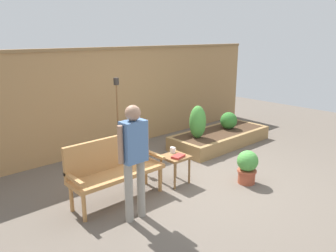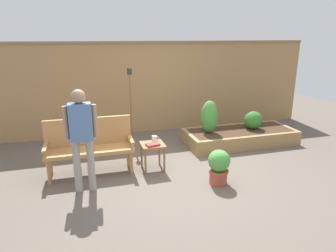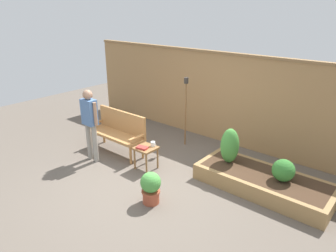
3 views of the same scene
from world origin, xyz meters
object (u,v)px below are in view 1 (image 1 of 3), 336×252
at_px(shrub_far_corner, 229,121).
at_px(person_by_bench, 134,153).
at_px(garden_bench, 114,165).
at_px(book_on_table, 178,156).
at_px(tiki_torch, 117,105).
at_px(potted_boxwood, 247,166).
at_px(shrub_near_bench, 198,122).
at_px(cup_on_table, 173,150).
at_px(side_table, 175,161).

distance_m(shrub_far_corner, person_by_bench, 3.87).
xyz_separation_m(garden_bench, shrub_far_corner, (3.52, 0.61, -0.05)).
height_order(book_on_table, tiki_torch, tiki_torch).
bearing_deg(potted_boxwood, shrub_near_bench, 71.65).
bearing_deg(cup_on_table, tiki_torch, 98.21).
bearing_deg(side_table, tiki_torch, 94.75).
xyz_separation_m(cup_on_table, tiki_torch, (-0.19, 1.33, 0.60)).
height_order(book_on_table, person_by_bench, person_by_bench).
relative_size(shrub_near_bench, person_by_bench, 0.44).
xyz_separation_m(side_table, book_on_table, (-0.02, -0.09, 0.10)).
relative_size(side_table, shrub_far_corner, 1.24).
height_order(shrub_far_corner, tiki_torch, tiki_torch).
relative_size(shrub_far_corner, tiki_torch, 0.24).
distance_m(cup_on_table, shrub_near_bench, 1.52).
height_order(book_on_table, shrub_far_corner, shrub_far_corner).
height_order(cup_on_table, shrub_near_bench, shrub_near_bench).
distance_m(shrub_far_corner, tiki_torch, 2.75).
distance_m(book_on_table, potted_boxwood, 1.16).
xyz_separation_m(side_table, person_by_bench, (-1.16, -0.45, 0.54)).
distance_m(cup_on_table, potted_boxwood, 1.26).
height_order(shrub_far_corner, person_by_bench, person_by_bench).
relative_size(garden_bench, side_table, 3.00).
bearing_deg(potted_boxwood, tiki_torch, 113.78).
distance_m(book_on_table, shrub_far_corner, 2.65).
bearing_deg(side_table, person_by_bench, -158.81).
height_order(garden_bench, shrub_near_bench, shrub_near_bench).
bearing_deg(shrub_far_corner, potted_boxwood, -134.36).
relative_size(side_table, book_on_table, 2.15).
distance_m(potted_boxwood, shrub_far_corner, 2.29).
height_order(side_table, shrub_near_bench, shrub_near_bench).
bearing_deg(shrub_far_corner, cup_on_table, -164.06).
bearing_deg(cup_on_table, person_by_bench, -154.48).
bearing_deg(shrub_near_bench, cup_on_table, -153.05).
relative_size(cup_on_table, shrub_far_corner, 0.33).
bearing_deg(cup_on_table, shrub_far_corner, 15.94).
distance_m(side_table, cup_on_table, 0.20).
xyz_separation_m(shrub_near_bench, shrub_far_corner, (1.05, 0.00, -0.15)).
bearing_deg(cup_on_table, garden_bench, 176.13).
height_order(garden_bench, potted_boxwood, garden_bench).
height_order(garden_bench, shrub_far_corner, garden_bench).
bearing_deg(book_on_table, potted_boxwood, -51.12).
relative_size(garden_bench, person_by_bench, 0.92).
bearing_deg(side_table, shrub_far_corner, 18.42).
bearing_deg(book_on_table, tiki_torch, 81.44).
bearing_deg(garden_bench, potted_boxwood, -27.82).
bearing_deg(person_by_bench, cup_on_table, 25.52).
bearing_deg(garden_bench, shrub_far_corner, 9.84).
height_order(shrub_near_bench, tiki_torch, tiki_torch).
xyz_separation_m(tiki_torch, person_by_bench, (-1.03, -1.92, -0.19)).
bearing_deg(shrub_far_corner, book_on_table, -159.91).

